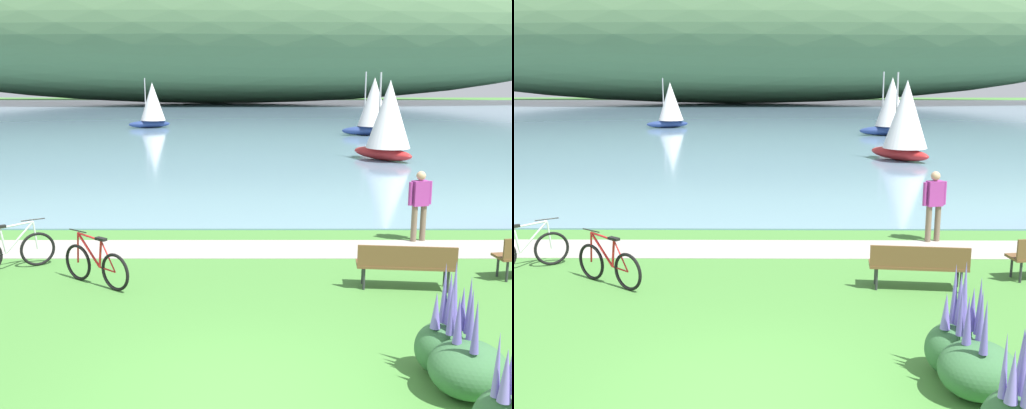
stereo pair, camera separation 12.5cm
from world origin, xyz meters
TOP-DOWN VIEW (x-y plane):
  - ground_plane at (0.00, 0.00)m, footprint 200.00×200.00m
  - bay_water at (0.00, 48.41)m, footprint 180.00×80.00m
  - distant_hillside at (-5.26, 78.37)m, footprint 111.91×28.00m
  - shoreline_path at (0.00, 6.66)m, footprint 60.00×1.50m
  - park_bench_near_camera at (2.98, 3.99)m, footprint 1.84×0.67m
  - bicycle_leaning_near_bench at (-4.80, 5.15)m, footprint 1.51×1.02m
  - bicycle_beside_path at (-2.84, 4.22)m, footprint 1.48×1.07m
  - person_at_shoreline at (4.10, 7.35)m, footprint 0.59×0.31m
  - echium_bush_closest_to_camera at (2.84, 0.17)m, footprint 0.99×0.99m
  - echium_bush_mid_cluster at (2.69, 0.72)m, footprint 0.70×0.70m
  - sailboat_nearest_to_shore at (-7.51, 38.81)m, footprint 3.20×2.37m
  - sailboat_mid_bay at (6.25, 21.14)m, footprint 3.01×3.32m
  - sailboat_toward_hillside at (7.82, 33.07)m, footprint 3.52×2.18m

SIDE VIEW (x-z plane):
  - ground_plane at x=0.00m, z-range 0.00..0.00m
  - shoreline_path at x=0.00m, z-range 0.00..0.01m
  - bay_water at x=0.00m, z-range 0.00..0.04m
  - echium_bush_closest_to_camera at x=2.84m, z-range -0.33..1.12m
  - bicycle_beside_path at x=-2.84m, z-range -0.11..0.90m
  - bicycle_leaning_near_bench at x=-4.80m, z-range -0.11..0.90m
  - echium_bush_mid_cluster at x=2.69m, z-range -0.35..1.28m
  - park_bench_near_camera at x=2.98m, z-range 0.08..0.96m
  - person_at_shoreline at x=4.10m, z-range 0.12..1.83m
  - sailboat_nearest_to_shore at x=-7.51m, z-range -0.07..3.57m
  - sailboat_mid_bay at x=6.25m, z-range -0.08..3.92m
  - sailboat_toward_hillside at x=7.82m, z-range -0.08..3.99m
  - distant_hillside at x=-5.26m, z-range 0.04..19.42m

